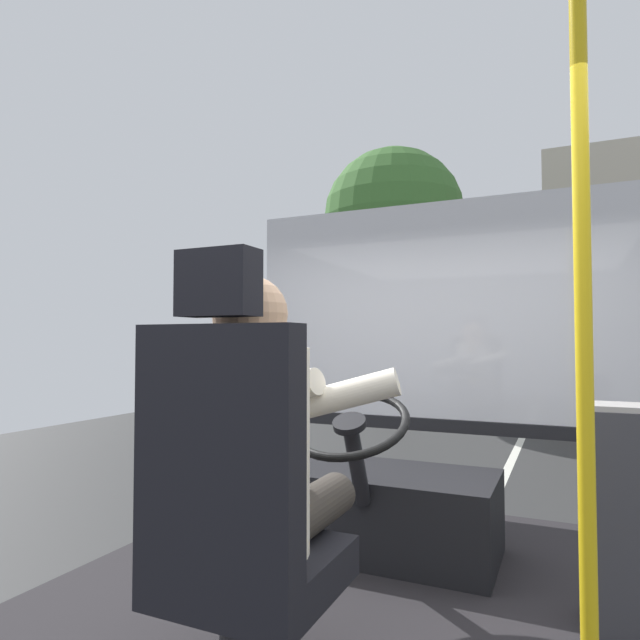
{
  "coord_description": "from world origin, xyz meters",
  "views": [
    {
      "loc": [
        0.77,
        -1.86,
        1.76
      ],
      "look_at": [
        -0.46,
        0.83,
        1.88
      ],
      "focal_mm": 30.37,
      "sensor_mm": 36.0,
      "label": 1
    }
  ],
  "objects_px": {
    "driver_seat": "(238,521)",
    "handrail_pole": "(584,348)",
    "bus_driver": "(259,444)",
    "fare_box": "(620,517)",
    "steering_console": "(382,507)"
  },
  "relations": [
    {
      "from": "bus_driver",
      "to": "handrail_pole",
      "type": "height_order",
      "value": "handrail_pole"
    },
    {
      "from": "handrail_pole",
      "to": "steering_console",
      "type": "bearing_deg",
      "value": 131.47
    },
    {
      "from": "bus_driver",
      "to": "steering_console",
      "type": "relative_size",
      "value": 0.73
    },
    {
      "from": "handrail_pole",
      "to": "fare_box",
      "type": "relative_size",
      "value": 2.53
    },
    {
      "from": "bus_driver",
      "to": "steering_console",
      "type": "bearing_deg",
      "value": 90.0
    },
    {
      "from": "driver_seat",
      "to": "bus_driver",
      "type": "distance_m",
      "value": 0.22
    },
    {
      "from": "handrail_pole",
      "to": "driver_seat",
      "type": "bearing_deg",
      "value": -162.4
    },
    {
      "from": "handrail_pole",
      "to": "fare_box",
      "type": "distance_m",
      "value": 0.94
    },
    {
      "from": "driver_seat",
      "to": "fare_box",
      "type": "relative_size",
      "value": 1.59
    },
    {
      "from": "bus_driver",
      "to": "fare_box",
      "type": "height_order",
      "value": "bus_driver"
    },
    {
      "from": "driver_seat",
      "to": "handrail_pole",
      "type": "distance_m",
      "value": 1.05
    },
    {
      "from": "bus_driver",
      "to": "fare_box",
      "type": "xyz_separation_m",
      "value": [
        1.02,
        0.86,
        -0.33
      ]
    },
    {
      "from": "bus_driver",
      "to": "fare_box",
      "type": "relative_size",
      "value": 0.99
    },
    {
      "from": "bus_driver",
      "to": "fare_box",
      "type": "distance_m",
      "value": 1.37
    },
    {
      "from": "bus_driver",
      "to": "handrail_pole",
      "type": "xyz_separation_m",
      "value": [
        0.89,
        0.17,
        0.29
      ]
    }
  ]
}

